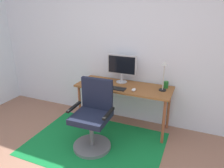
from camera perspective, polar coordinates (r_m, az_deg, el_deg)
The scene contains 10 objects.
wall_back at distance 3.58m, azimuth 4.27°, elevation 10.12°, with size 6.00×0.10×2.60m, color silver.
area_rug at distance 3.29m, azimuth -4.51°, elevation -15.61°, with size 1.95×1.38×0.01m, color #137936.
desk at distance 3.41m, azimuth 3.18°, elevation -1.70°, with size 1.51×0.57×0.73m.
monitor at distance 3.45m, azimuth 2.66°, elevation 4.85°, with size 0.49×0.18×0.46m.
keyboard at distance 3.27m, azimuth -0.01°, elevation -1.01°, with size 0.43×0.13×0.02m, color black.
computer_mouse at distance 3.19m, azimuth 5.86°, elevation -1.55°, with size 0.06×0.10×0.03m, color white.
coffee_cup at distance 3.37m, azimuth 14.31°, elevation -0.18°, with size 0.07×0.07×0.11m, color #1D6422.
cell_phone at distance 3.46m, azimuth -5.70°, elevation 0.07°, with size 0.07×0.14×0.01m, color black.
desk_lamp at distance 3.18m, azimuth 13.82°, elevation 3.40°, with size 0.11×0.11×0.45m.
office_chair at distance 3.03m, azimuth -5.14°, elevation -9.69°, with size 0.57×0.54×0.99m.
Camera 1 is at (1.12, -1.14, 1.93)m, focal length 34.04 mm.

